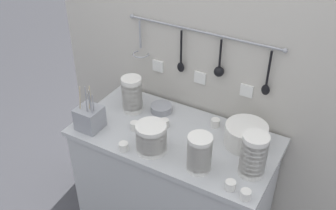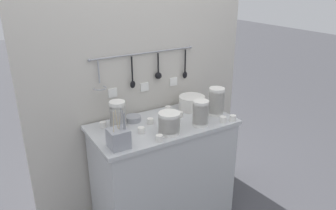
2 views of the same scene
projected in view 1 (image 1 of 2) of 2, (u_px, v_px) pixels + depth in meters
counter at (174, 194)px, 2.37m from camera, size 1.10×0.56×0.92m
back_wall at (201, 95)px, 2.30m from camera, size 1.90×0.11×1.99m
bowl_stack_short_front at (199, 153)px, 1.84m from camera, size 0.12×0.12×0.20m
bowl_stack_nested_right at (151, 138)px, 1.97m from camera, size 0.16×0.16×0.16m
bowl_stack_back_corner at (254, 155)px, 1.81m from camera, size 0.12×0.12×0.22m
bowl_stack_wide_centre at (132, 94)px, 2.25m from camera, size 0.12×0.12×0.22m
plate_stack at (246, 135)px, 2.02m from camera, size 0.22×0.22×0.11m
steel_mixing_bowl at (161, 108)px, 2.29m from camera, size 0.12×0.12×0.04m
cutlery_caddy at (90, 118)px, 2.13m from camera, size 0.13×0.13×0.28m
cup_back_left at (164, 123)px, 2.17m from camera, size 0.05×0.05×0.04m
cup_edge_near at (124, 147)px, 2.00m from camera, size 0.05×0.05×0.04m
cup_beside_plates at (128, 96)px, 2.39m from camera, size 0.05×0.05×0.04m
cup_centre at (208, 138)px, 2.05m from camera, size 0.05×0.05×0.04m
cup_by_caddy at (135, 126)px, 2.15m from camera, size 0.05×0.05×0.04m
cup_mid_row at (246, 195)px, 1.73m from camera, size 0.05×0.05×0.04m
cup_front_right at (215, 123)px, 2.17m from camera, size 0.05×0.05×0.04m
cup_front_left at (230, 185)px, 1.78m from camera, size 0.05×0.05×0.04m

